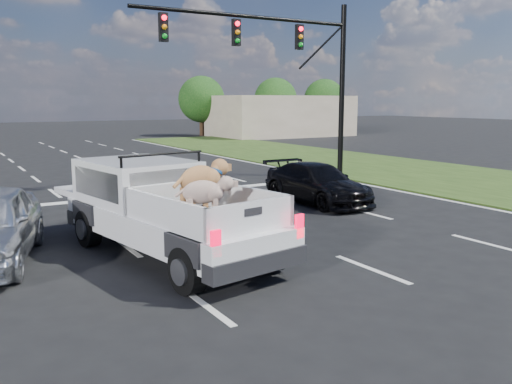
# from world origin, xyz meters

# --- Properties ---
(ground) EXTENTS (160.00, 160.00, 0.00)m
(ground) POSITION_xyz_m (0.00, 0.00, 0.00)
(ground) COLOR black
(ground) RESTS_ON ground
(road_markings) EXTENTS (17.75, 60.00, 0.01)m
(road_markings) POSITION_xyz_m (0.00, 6.56, 0.01)
(road_markings) COLOR silver
(road_markings) RESTS_ON ground
(grass_shoulder_right) EXTENTS (8.00, 60.00, 0.06)m
(grass_shoulder_right) POSITION_xyz_m (13.00, 6.00, 0.03)
(grass_shoulder_right) COLOR #223C12
(grass_shoulder_right) RESTS_ON ground
(traffic_signal) EXTENTS (9.11, 0.31, 7.00)m
(traffic_signal) POSITION_xyz_m (7.20, 10.50, 4.73)
(traffic_signal) COLOR black
(traffic_signal) RESTS_ON ground
(building_right) EXTENTS (12.00, 7.00, 3.60)m
(building_right) POSITION_xyz_m (22.00, 34.00, 1.80)
(building_right) COLOR #C0AB92
(building_right) RESTS_ON ground
(tree_far_d) EXTENTS (4.20, 4.20, 5.40)m
(tree_far_d) POSITION_xyz_m (16.00, 38.00, 3.29)
(tree_far_d) COLOR #332114
(tree_far_d) RESTS_ON ground
(tree_far_e) EXTENTS (4.20, 4.20, 5.40)m
(tree_far_e) POSITION_xyz_m (24.00, 38.00, 3.29)
(tree_far_e) COLOR #332114
(tree_far_e) RESTS_ON ground
(tree_far_f) EXTENTS (4.20, 4.20, 5.40)m
(tree_far_f) POSITION_xyz_m (30.00, 38.00, 3.29)
(tree_far_f) COLOR #332114
(tree_far_f) RESTS_ON ground
(pickup_truck) EXTENTS (2.95, 5.91, 2.12)m
(pickup_truck) POSITION_xyz_m (-1.24, 2.94, 0.99)
(pickup_truck) COLOR black
(pickup_truck) RESTS_ON ground
(black_coupe) EXTENTS (1.73, 4.22, 1.22)m
(black_coupe) POSITION_xyz_m (5.00, 6.02, 0.61)
(black_coupe) COLOR black
(black_coupe) RESTS_ON ground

